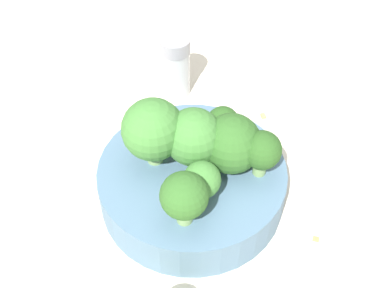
# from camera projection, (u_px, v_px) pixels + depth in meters

# --- Properties ---
(ground_plane) EXTENTS (3.00, 3.00, 0.00)m
(ground_plane) POSITION_uv_depth(u_px,v_px,m) (192.00, 197.00, 0.54)
(ground_plane) COLOR beige
(bowl) EXTENTS (0.18, 0.18, 0.04)m
(bowl) POSITION_uv_depth(u_px,v_px,m) (192.00, 184.00, 0.52)
(bowl) COLOR slate
(bowl) RESTS_ON ground_plane
(broccoli_floret_0) EXTENTS (0.03, 0.03, 0.04)m
(broccoli_floret_0) POSITION_uv_depth(u_px,v_px,m) (202.00, 181.00, 0.47)
(broccoli_floret_0) COLOR #7A9E5B
(broccoli_floret_0) RESTS_ON bowl
(broccoli_floret_1) EXTENTS (0.04, 0.04, 0.05)m
(broccoli_floret_1) POSITION_uv_depth(u_px,v_px,m) (262.00, 151.00, 0.48)
(broccoli_floret_1) COLOR #7A9E5B
(broccoli_floret_1) RESTS_ON bowl
(broccoli_floret_2) EXTENTS (0.06, 0.06, 0.06)m
(broccoli_floret_2) POSITION_uv_depth(u_px,v_px,m) (231.00, 144.00, 0.49)
(broccoli_floret_2) COLOR #8EB770
(broccoli_floret_2) RESTS_ON bowl
(broccoli_floret_3) EXTENTS (0.05, 0.05, 0.06)m
(broccoli_floret_3) POSITION_uv_depth(u_px,v_px,m) (194.00, 137.00, 0.49)
(broccoli_floret_3) COLOR #8EB770
(broccoli_floret_3) RESTS_ON bowl
(broccoli_floret_4) EXTENTS (0.06, 0.06, 0.07)m
(broccoli_floret_4) POSITION_uv_depth(u_px,v_px,m) (153.00, 130.00, 0.48)
(broccoli_floret_4) COLOR #7A9E5B
(broccoli_floret_4) RESTS_ON bowl
(broccoli_floret_5) EXTENTS (0.03, 0.03, 0.04)m
(broccoli_floret_5) POSITION_uv_depth(u_px,v_px,m) (223.00, 124.00, 0.52)
(broccoli_floret_5) COLOR #84AD66
(broccoli_floret_5) RESTS_ON bowl
(broccoli_floret_6) EXTENTS (0.04, 0.04, 0.06)m
(broccoli_floret_6) POSITION_uv_depth(u_px,v_px,m) (184.00, 197.00, 0.44)
(broccoli_floret_6) COLOR #7A9E5B
(broccoli_floret_6) RESTS_ON bowl
(pepper_shaker) EXTENTS (0.04, 0.04, 0.08)m
(pepper_shaker) POSITION_uv_depth(u_px,v_px,m) (175.00, 66.00, 0.62)
(pepper_shaker) COLOR #B2B7BC
(pepper_shaker) RESTS_ON ground_plane
(almond_crumb_0) EXTENTS (0.01, 0.01, 0.01)m
(almond_crumb_0) POSITION_uv_depth(u_px,v_px,m) (263.00, 115.00, 0.61)
(almond_crumb_0) COLOR tan
(almond_crumb_0) RESTS_ON ground_plane
(almond_crumb_1) EXTENTS (0.01, 0.01, 0.01)m
(almond_crumb_1) POSITION_uv_depth(u_px,v_px,m) (316.00, 238.00, 0.50)
(almond_crumb_1) COLOR #AD7F4C
(almond_crumb_1) RESTS_ON ground_plane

